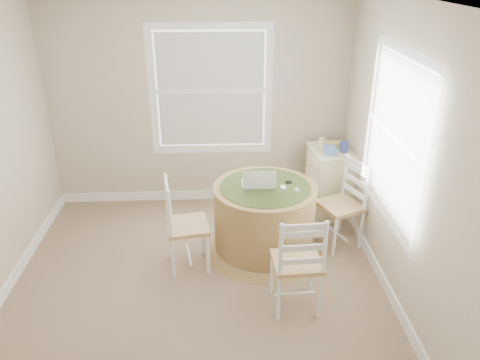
{
  "coord_description": "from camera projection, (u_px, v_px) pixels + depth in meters",
  "views": [
    {
      "loc": [
        0.24,
        -3.68,
        2.87
      ],
      "look_at": [
        0.43,
        0.45,
        0.9
      ],
      "focal_mm": 35.0,
      "sensor_mm": 36.0,
      "label": 1
    }
  ],
  "objects": [
    {
      "name": "room",
      "position": [
        212.0,
        154.0,
        4.14
      ],
      "size": [
        3.64,
        3.64,
        2.64
      ],
      "color": "#937B5D",
      "rests_on": "ground"
    },
    {
      "name": "round_table",
      "position": [
        264.0,
        216.0,
        4.9
      ],
      "size": [
        1.25,
        1.25,
        0.77
      ],
      "rotation": [
        0.0,
        0.0,
        0.15
      ],
      "color": "olive",
      "rests_on": "ground"
    },
    {
      "name": "chair_left",
      "position": [
        187.0,
        225.0,
        4.63
      ],
      "size": [
        0.46,
        0.48,
        0.95
      ],
      "primitive_type": null,
      "rotation": [
        0.0,
        0.0,
        1.74
      ],
      "color": "white",
      "rests_on": "ground"
    },
    {
      "name": "chair_near",
      "position": [
        297.0,
        261.0,
        4.08
      ],
      "size": [
        0.44,
        0.42,
        0.95
      ],
      "primitive_type": null,
      "rotation": [
        0.0,
        0.0,
        3.19
      ],
      "color": "white",
      "rests_on": "ground"
    },
    {
      "name": "chair_right",
      "position": [
        340.0,
        205.0,
        5.01
      ],
      "size": [
        0.53,
        0.54,
        0.95
      ],
      "primitive_type": null,
      "rotation": [
        0.0,
        0.0,
        -1.18
      ],
      "color": "white",
      "rests_on": "ground"
    },
    {
      "name": "laptop",
      "position": [
        258.0,
        183.0,
        4.76
      ],
      "size": [
        0.33,
        0.29,
        0.23
      ],
      "rotation": [
        0.0,
        0.0,
        3.14
      ],
      "color": "white",
      "rests_on": "round_table"
    },
    {
      "name": "mouse",
      "position": [
        283.0,
        187.0,
        4.73
      ],
      "size": [
        0.07,
        0.1,
        0.03
      ],
      "primitive_type": "ellipsoid",
      "rotation": [
        0.0,
        0.0,
        0.15
      ],
      "color": "white",
      "rests_on": "round_table"
    },
    {
      "name": "phone",
      "position": [
        297.0,
        190.0,
        4.69
      ],
      "size": [
        0.06,
        0.1,
        0.02
      ],
      "primitive_type": "cube",
      "rotation": [
        0.0,
        0.0,
        0.15
      ],
      "color": "#B7BABF",
      "rests_on": "round_table"
    },
    {
      "name": "keys",
      "position": [
        289.0,
        183.0,
        4.83
      ],
      "size": [
        0.07,
        0.06,
        0.02
      ],
      "primitive_type": "cube",
      "rotation": [
        0.0,
        0.0,
        0.15
      ],
      "color": "black",
      "rests_on": "round_table"
    },
    {
      "name": "corner_chest",
      "position": [
        328.0,
        181.0,
        5.68
      ],
      "size": [
        0.52,
        0.66,
        0.83
      ],
      "rotation": [
        0.0,
        0.0,
        0.09
      ],
      "color": "#F8EABA",
      "rests_on": "ground"
    },
    {
      "name": "tissue_box",
      "position": [
        330.0,
        150.0,
        5.35
      ],
      "size": [
        0.13,
        0.13,
        0.1
      ],
      "primitive_type": "cube",
      "rotation": [
        0.0,
        0.0,
        0.09
      ],
      "color": "#547CC0",
      "rests_on": "corner_chest"
    },
    {
      "name": "box_yellow",
      "position": [
        335.0,
        145.0,
        5.56
      ],
      "size": [
        0.16,
        0.11,
        0.06
      ],
      "primitive_type": "cube",
      "rotation": [
        0.0,
        0.0,
        0.09
      ],
      "color": "gold",
      "rests_on": "corner_chest"
    },
    {
      "name": "box_blue",
      "position": [
        345.0,
        147.0,
        5.41
      ],
      "size": [
        0.09,
        0.09,
        0.12
      ],
      "primitive_type": "cube",
      "rotation": [
        0.0,
        0.0,
        0.09
      ],
      "color": "#324498",
      "rests_on": "corner_chest"
    },
    {
      "name": "cup_cream",
      "position": [
        321.0,
        141.0,
        5.64
      ],
      "size": [
        0.07,
        0.07,
        0.09
      ],
      "primitive_type": "cylinder",
      "color": "beige",
      "rests_on": "corner_chest"
    }
  ]
}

